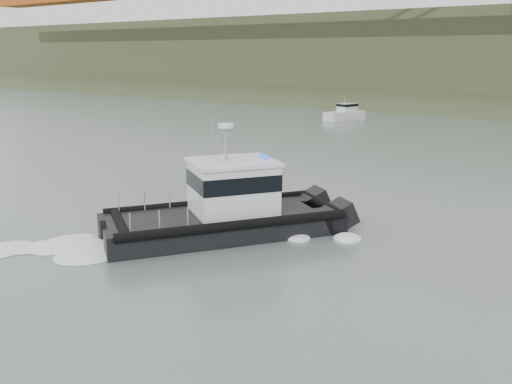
% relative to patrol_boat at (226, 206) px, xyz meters
% --- Properties ---
extents(ground, '(400.00, 400.00, 0.00)m').
position_rel_patrol_boat_xyz_m(ground, '(2.43, -9.10, -1.51)').
color(ground, slate).
rests_on(ground, ground).
extents(patrol_boat, '(10.56, 12.85, 6.02)m').
position_rel_patrol_boat_xyz_m(patrol_boat, '(0.00, 0.00, 0.00)').
color(patrol_boat, black).
rests_on(patrol_boat, ground).
extents(motorboat, '(3.74, 6.89, 3.60)m').
position_rel_patrol_boat_xyz_m(motorboat, '(-19.74, 50.81, -0.61)').
color(motorboat, silver).
rests_on(motorboat, ground).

